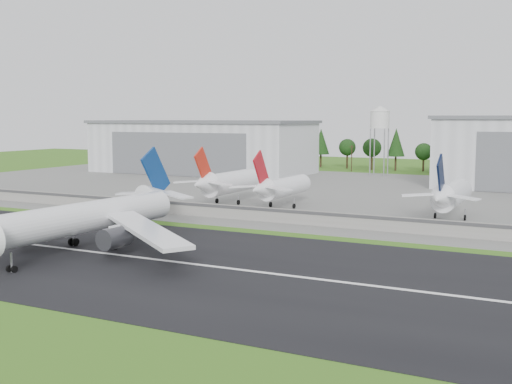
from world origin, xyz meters
The scene contains 13 objects.
ground centered at (0.00, 0.00, 0.00)m, with size 600.00×600.00×0.00m, color #2F6818.
runway centered at (0.00, 10.00, 0.05)m, with size 320.00×60.00×0.10m, color black.
runway_centerline centered at (0.00, 10.00, 0.11)m, with size 220.00×1.00×0.02m, color white.
apron centered at (0.00, 120.00, 0.05)m, with size 320.00×150.00×0.10m, color slate.
blast_fence centered at (0.00, 54.99, 1.81)m, with size 240.00×0.61×3.50m.
hangar_west centered at (-80.00, 164.92, 11.63)m, with size 97.00×44.00×23.20m.
water_tower centered at (-5.00, 185.00, 24.55)m, with size 8.40×8.40×29.40m.
utility_poles centered at (0.00, 200.00, 0.00)m, with size 230.00×3.00×12.00m, color black, non-canonical shape.
treeline centered at (0.00, 215.00, 0.00)m, with size 320.00×16.00×22.00m, color black, non-canonical shape.
main_airliner centered at (-10.50, 9.56, 4.89)m, with size 57.12×59.26×18.17m.
parked_jet_red_a centered at (-18.13, 76.59, 6.39)m, with size 7.36×31.29×16.91m.
parked_jet_red_b centered at (-1.06, 76.52, 5.93)m, with size 7.36×31.29×16.42m.
parked_jet_navy centered at (43.41, 76.56, 6.19)m, with size 7.36×31.29×16.70m.
Camera 1 is at (70.65, -79.47, 24.69)m, focal length 45.00 mm.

